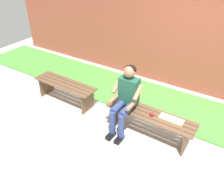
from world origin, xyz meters
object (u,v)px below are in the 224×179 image
at_px(person_seated, 125,98).
at_px(book_open, 171,119).
at_px(apple, 152,114).
at_px(bench_near, 150,119).
at_px(bench_far, 65,88).

relative_size(person_seated, book_open, 3.06).
bearing_deg(book_open, apple, 15.16).
bearing_deg(person_seated, bench_near, -167.29).
bearing_deg(book_open, person_seated, 11.61).
xyz_separation_m(bench_near, person_seated, (0.45, 0.10, 0.35)).
bearing_deg(bench_far, person_seated, 176.22).
bearing_deg(apple, bench_near, -35.88).
bearing_deg(book_open, bench_near, 9.01).
distance_m(bench_near, book_open, 0.39).
height_order(person_seated, book_open, person_seated).
bearing_deg(bench_near, apple, 144.12).
relative_size(apple, book_open, 0.18).
relative_size(person_seated, apple, 16.58).
height_order(apple, book_open, apple).
xyz_separation_m(person_seated, apple, (-0.49, -0.07, -0.20)).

